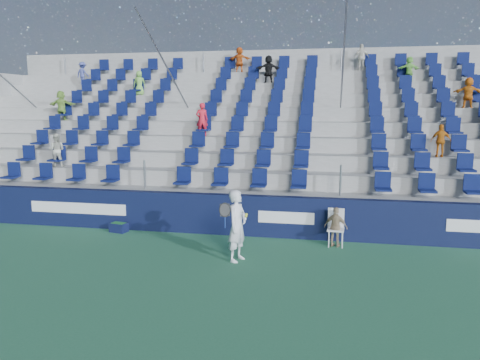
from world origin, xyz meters
TOP-DOWN VIEW (x-y plane):
  - ground at (0.00, 0.00)m, footprint 70.00×70.00m
  - sponsor_wall at (0.00, 3.15)m, footprint 24.00×0.32m
  - grandstand at (-0.00, 8.24)m, footprint 24.00×8.17m
  - tennis_player at (0.51, 0.85)m, footprint 0.70×0.75m
  - line_judge_chair at (2.90, 2.66)m, footprint 0.47×0.48m
  - line_judge at (2.90, 2.50)m, footprint 0.69×0.44m
  - ball_bin at (-3.53, 2.75)m, footprint 0.56×0.42m

SIDE VIEW (x-z plane):
  - ground at x=0.00m, z-range 0.00..0.00m
  - ball_bin at x=-3.53m, z-range 0.01..0.29m
  - line_judge at x=2.90m, z-range 0.00..1.09m
  - line_judge_chair at x=2.90m, z-range 0.07..1.08m
  - sponsor_wall at x=0.00m, z-range 0.00..1.20m
  - tennis_player at x=0.51m, z-range 0.00..1.77m
  - grandstand at x=0.00m, z-range -1.18..5.45m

